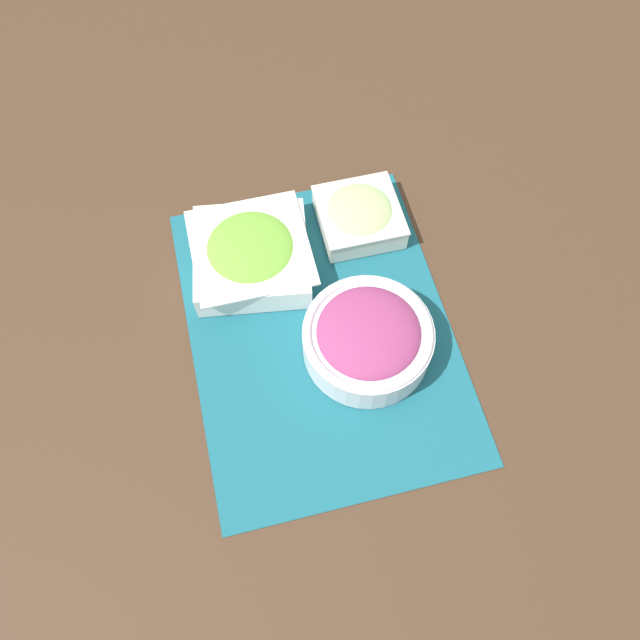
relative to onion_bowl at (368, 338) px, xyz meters
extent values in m
plane|color=#422D1E|center=(0.05, 0.06, -0.04)|extent=(3.00, 3.00, 0.00)
cube|color=#195B6B|center=(0.05, 0.06, -0.04)|extent=(0.54, 0.40, 0.00)
cylinder|color=silver|center=(0.00, 0.00, -0.01)|extent=(0.19, 0.19, 0.06)
torus|color=silver|center=(0.00, 0.00, 0.02)|extent=(0.19, 0.19, 0.01)
ellipsoid|color=#93386B|center=(0.00, 0.00, 0.02)|extent=(0.15, 0.15, 0.04)
cube|color=white|center=(0.19, 0.14, -0.02)|extent=(0.21, 0.21, 0.05)
cube|color=white|center=(0.19, 0.14, 0.01)|extent=(0.18, 0.18, 0.00)
ellipsoid|color=#6BAD38|center=(0.19, 0.14, 0.01)|extent=(0.14, 0.14, 0.03)
cube|color=silver|center=(0.23, -0.05, -0.02)|extent=(0.13, 0.13, 0.04)
cube|color=silver|center=(0.23, -0.05, 0.00)|extent=(0.13, 0.13, 0.00)
ellipsoid|color=#A8CC7F|center=(0.23, -0.05, 0.00)|extent=(0.11, 0.11, 0.03)
camera|label=1|loc=(-0.37, 0.16, 0.83)|focal=35.00mm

